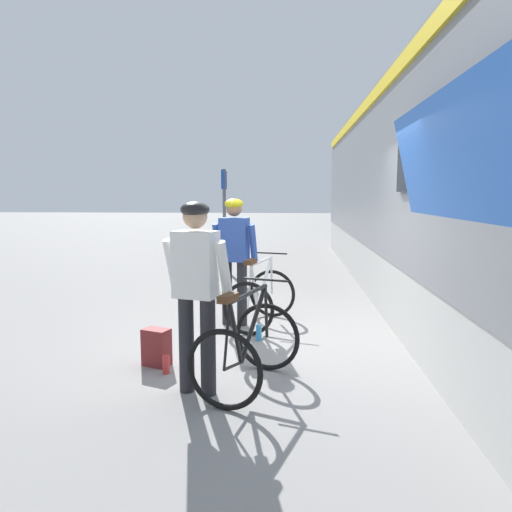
{
  "coord_description": "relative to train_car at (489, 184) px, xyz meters",
  "views": [
    {
      "loc": [
        0.02,
        -5.82,
        1.83
      ],
      "look_at": [
        -0.41,
        0.19,
        1.05
      ],
      "focal_mm": 33.95,
      "sensor_mm": 36.0,
      "label": 1
    }
  ],
  "objects": [
    {
      "name": "ground_plane",
      "position": [
        -2.88,
        -1.47,
        -1.97
      ],
      "size": [
        80.0,
        80.0,
        0.0
      ],
      "primitive_type": "plane",
      "color": "gray"
    },
    {
      "name": "cyclist_near_in_white",
      "position": [
        -3.7,
        -3.06,
        -0.91
      ],
      "size": [
        0.66,
        0.41,
        1.76
      ],
      "color": "#232328",
      "rests_on": "ground"
    },
    {
      "name": "cyclist_far_in_blue",
      "position": [
        -3.63,
        -0.7,
        -0.91
      ],
      "size": [
        0.65,
        0.39,
        1.76
      ],
      "color": "#232328",
      "rests_on": "ground"
    },
    {
      "name": "bicycle_far_white",
      "position": [
        -3.26,
        -0.74,
        -1.56
      ],
      "size": [
        0.97,
        1.22,
        0.99
      ],
      "color": "black",
      "rests_on": "ground"
    },
    {
      "name": "bicycle_near_black",
      "position": [
        -3.25,
        -2.93,
        -1.56
      ],
      "size": [
        1.01,
        1.24,
        0.99
      ],
      "color": "black",
      "rests_on": "ground"
    },
    {
      "name": "water_bottle_near_the_bikes",
      "position": [
        -3.24,
        -1.42,
        -1.87
      ],
      "size": [
        0.07,
        0.07,
        0.2
      ],
      "primitive_type": "cylinder",
      "color": "#338CCC",
      "rests_on": "ground"
    },
    {
      "name": "platform_sign_post",
      "position": [
        -4.43,
        4.12,
        -0.34
      ],
      "size": [
        0.08,
        0.7,
        2.4
      ],
      "color": "#595B60",
      "rests_on": "ground"
    },
    {
      "name": "water_bottle_by_the_backpack",
      "position": [
        -4.12,
        -2.61,
        -1.87
      ],
      "size": [
        0.07,
        0.07,
        0.19
      ],
      "primitive_type": "cylinder",
      "color": "red",
      "rests_on": "ground"
    },
    {
      "name": "train_car",
      "position": [
        0.0,
        0.0,
        0.0
      ],
      "size": [
        3.23,
        18.66,
        3.88
      ],
      "color": "slate",
      "rests_on": "ground"
    },
    {
      "name": "backpack_on_platform",
      "position": [
        -4.28,
        -2.38,
        -1.77
      ],
      "size": [
        0.33,
        0.27,
        0.4
      ],
      "primitive_type": "cube",
      "rotation": [
        0.0,
        0.0,
        -0.37
      ],
      "color": "maroon",
      "rests_on": "ground"
    }
  ]
}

